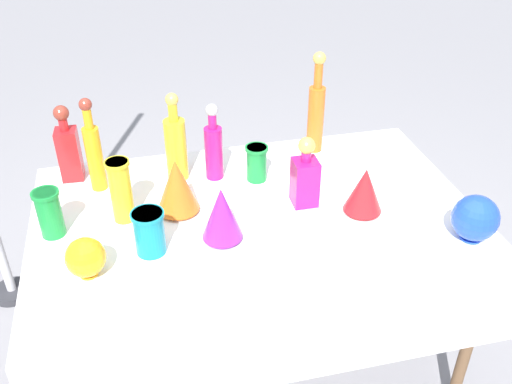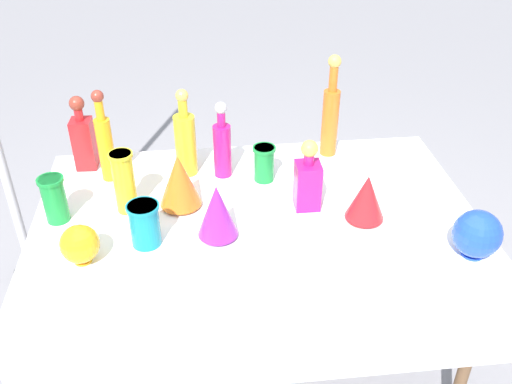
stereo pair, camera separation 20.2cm
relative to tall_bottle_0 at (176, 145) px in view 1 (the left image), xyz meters
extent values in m
plane|color=gray|center=(0.24, -0.33, -0.91)|extent=(40.00, 40.00, 0.00)
cube|color=white|center=(0.24, -0.33, -0.16)|extent=(1.61, 1.04, 0.03)
cube|color=white|center=(0.24, -0.85, -0.29)|extent=(1.61, 0.01, 0.28)
cylinder|color=brown|center=(0.95, -0.75, -0.54)|extent=(0.04, 0.04, 0.73)
cylinder|color=brown|center=(-0.46, 0.09, -0.54)|extent=(0.04, 0.04, 0.73)
cylinder|color=brown|center=(0.95, 0.09, -0.54)|extent=(0.04, 0.04, 0.73)
cylinder|color=yellow|center=(0.00, 0.00, -0.02)|extent=(0.08, 0.08, 0.25)
cylinder|color=yellow|center=(0.00, 0.00, 0.14)|extent=(0.04, 0.04, 0.07)
sphere|color=gold|center=(0.00, 0.00, 0.19)|extent=(0.05, 0.05, 0.05)
cylinder|color=orange|center=(-0.31, -0.01, -0.02)|extent=(0.06, 0.06, 0.26)
cylinder|color=orange|center=(-0.31, -0.01, 0.15)|extent=(0.03, 0.03, 0.08)
sphere|color=maroon|center=(-0.31, -0.01, 0.21)|extent=(0.05, 0.05, 0.05)
cylinder|color=#C61972|center=(0.14, -0.03, -0.04)|extent=(0.07, 0.07, 0.22)
cylinder|color=#C61972|center=(0.14, -0.03, 0.10)|extent=(0.03, 0.03, 0.06)
sphere|color=#B2B2B7|center=(0.14, -0.03, 0.15)|extent=(0.05, 0.05, 0.05)
cylinder|color=orange|center=(0.60, 0.09, 0.00)|extent=(0.07, 0.07, 0.29)
cylinder|color=orange|center=(0.60, 0.09, 0.20)|extent=(0.03, 0.03, 0.11)
sphere|color=gold|center=(0.60, 0.09, 0.27)|extent=(0.05, 0.05, 0.05)
cube|color=red|center=(-0.41, 0.09, -0.04)|extent=(0.09, 0.09, 0.21)
cylinder|color=red|center=(-0.41, 0.09, 0.10)|extent=(0.03, 0.03, 0.05)
sphere|color=maroon|center=(-0.41, 0.09, 0.14)|extent=(0.06, 0.06, 0.06)
cube|color=#C61972|center=(0.44, -0.29, -0.06)|extent=(0.09, 0.09, 0.18)
cylinder|color=#C61972|center=(0.44, -0.29, 0.06)|extent=(0.04, 0.04, 0.05)
sphere|color=gold|center=(0.44, -0.29, 0.10)|extent=(0.06, 0.06, 0.06)
cylinder|color=#198C38|center=(-0.47, -0.28, -0.06)|extent=(0.08, 0.08, 0.17)
cylinder|color=#198C38|center=(-0.47, -0.28, 0.02)|extent=(0.09, 0.09, 0.01)
cylinder|color=#198C38|center=(0.30, -0.09, -0.07)|extent=(0.08, 0.08, 0.15)
cylinder|color=#198C38|center=(0.30, -0.09, -0.01)|extent=(0.09, 0.09, 0.01)
cylinder|color=teal|center=(-0.14, -0.45, -0.07)|extent=(0.10, 0.10, 0.16)
cylinder|color=teal|center=(-0.14, -0.45, 0.00)|extent=(0.11, 0.11, 0.01)
cylinder|color=yellow|center=(-0.22, -0.24, -0.03)|extent=(0.08, 0.08, 0.24)
cylinder|color=yellow|center=(-0.22, -0.24, 0.09)|extent=(0.09, 0.09, 0.01)
cylinder|color=orange|center=(-0.03, -0.24, -0.14)|extent=(0.07, 0.07, 0.01)
cone|color=orange|center=(-0.03, -0.24, -0.03)|extent=(0.15, 0.15, 0.20)
cylinder|color=red|center=(0.63, -0.40, -0.14)|extent=(0.07, 0.07, 0.01)
cone|color=red|center=(0.63, -0.40, -0.05)|extent=(0.14, 0.14, 0.17)
cylinder|color=purple|center=(0.10, -0.44, -0.14)|extent=(0.08, 0.08, 0.01)
cone|color=purple|center=(0.10, -0.44, -0.04)|extent=(0.14, 0.14, 0.19)
cylinder|color=orange|center=(-0.35, -0.52, -0.14)|extent=(0.06, 0.06, 0.01)
sphere|color=orange|center=(-0.35, -0.52, -0.07)|extent=(0.13, 0.13, 0.13)
cylinder|color=blue|center=(0.93, -0.63, -0.14)|extent=(0.07, 0.07, 0.01)
sphere|color=blue|center=(0.93, -0.63, -0.06)|extent=(0.16, 0.16, 0.16)
cube|color=white|center=(0.27, -0.81, -0.13)|extent=(0.06, 0.02, 0.03)
cube|color=tan|center=(0.26, 0.63, -0.76)|extent=(0.59, 0.49, 0.29)
cube|color=tan|center=(0.26, 0.74, -0.57)|extent=(0.47, 0.18, 0.09)
cube|color=tan|center=(-0.05, 0.57, -0.73)|extent=(0.63, 0.55, 0.36)
cube|color=tan|center=(-0.05, 0.68, -0.51)|extent=(0.47, 0.25, 0.09)
cylinder|color=#333338|center=(-0.84, 0.32, -0.89)|extent=(0.18, 0.18, 0.04)
camera|label=1|loc=(-0.14, -1.97, 1.07)|focal=40.00mm
camera|label=2|loc=(0.06, -2.01, 1.07)|focal=40.00mm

